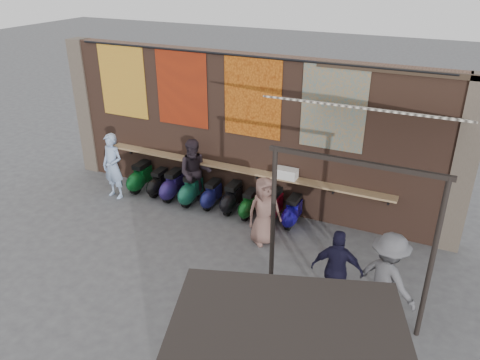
{
  "coord_description": "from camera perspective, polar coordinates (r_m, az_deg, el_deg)",
  "views": [
    {
      "loc": [
        4.76,
        -7.67,
        6.07
      ],
      "look_at": [
        0.57,
        1.2,
        1.39
      ],
      "focal_mm": 35.0,
      "sensor_mm": 36.0,
      "label": 1
    }
  ],
  "objects": [
    {
      "name": "scooter_stool_4",
      "position": [
        12.48,
        -3.44,
        -1.78
      ],
      "size": [
        0.34,
        0.75,
        0.72
      ],
      "primitive_type": null,
      "color": "#161754",
      "rests_on": "ground"
    },
    {
      "name": "awning_post_left",
      "position": [
        8.8,
        4.02,
        -5.46
      ],
      "size": [
        0.09,
        0.09,
        3.1
      ],
      "primitive_type": "cylinder",
      "color": "black",
      "rests_on": "ground"
    },
    {
      "name": "shopper_grey",
      "position": [
        8.87,
        17.48,
        -11.45
      ],
      "size": [
        1.36,
        1.15,
        1.83
      ],
      "primitive_type": "imported",
      "rotation": [
        0.0,
        0.0,
        2.66
      ],
      "color": "#56555A",
      "rests_on": "ground"
    },
    {
      "name": "pier_right",
      "position": [
        11.15,
        25.66,
        1.46
      ],
      "size": [
        0.5,
        0.5,
        4.0
      ],
      "primitive_type": "cube",
      "color": "#4C4238",
      "rests_on": "ground"
    },
    {
      "name": "scooter_stool_7",
      "position": [
        11.75,
        3.9,
        -3.3
      ],
      "size": [
        0.4,
        0.88,
        0.84
      ],
      "primitive_type": null,
      "color": "#B10D22",
      "rests_on": "ground"
    },
    {
      "name": "scooter_stool_2",
      "position": [
        12.99,
        -8.18,
        -0.65
      ],
      "size": [
        0.38,
        0.84,
        0.8
      ],
      "primitive_type": null,
      "color": "navy",
      "rests_on": "ground"
    },
    {
      "name": "tapestry_redgold",
      "position": [
        13.5,
        -14.11,
        11.62
      ],
      "size": [
        1.5,
        0.02,
        2.0
      ],
      "primitive_type": "cube",
      "color": "#9D3316",
      "rests_on": "brick_wall"
    },
    {
      "name": "scooter_stool_5",
      "position": [
        12.23,
        -0.97,
        -2.21
      ],
      "size": [
        0.36,
        0.81,
        0.76
      ],
      "primitive_type": null,
      "color": "black",
      "rests_on": "ground"
    },
    {
      "name": "shelf_box",
      "position": [
        11.6,
        5.64,
        0.81
      ],
      "size": [
        0.55,
        0.3,
        0.25
      ],
      "primitive_type": "cube",
      "color": "white",
      "rests_on": "eating_counter"
    },
    {
      "name": "tapestry_orange",
      "position": [
        11.5,
        1.52,
        10.02
      ],
      "size": [
        1.5,
        0.02,
        2.0
      ],
      "primitive_type": "cube",
      "color": "#BC6017",
      "rests_on": "brick_wall"
    },
    {
      "name": "diner_left",
      "position": [
        13.22,
        -15.23,
        1.65
      ],
      "size": [
        0.72,
        0.52,
        1.84
      ],
      "primitive_type": "imported",
      "rotation": [
        0.0,
        0.0,
        -0.13
      ],
      "color": "#91AAD3",
      "rests_on": "ground"
    },
    {
      "name": "pier_left",
      "position": [
        14.94,
        -18.04,
        8.45
      ],
      "size": [
        0.5,
        0.5,
        4.0
      ],
      "primitive_type": "cube",
      "color": "#4C4238",
      "rests_on": "ground"
    },
    {
      "name": "scooter_stool_0",
      "position": [
        13.63,
        -12.0,
        0.35
      ],
      "size": [
        0.38,
        0.85,
        0.81
      ],
      "primitive_type": null,
      "color": "#0C541F",
      "rests_on": "ground"
    },
    {
      "name": "scooter_stool_1",
      "position": [
        13.31,
        -9.88,
        -0.31
      ],
      "size": [
        0.34,
        0.75,
        0.71
      ],
      "primitive_type": null,
      "color": "black",
      "rests_on": "ground"
    },
    {
      "name": "hang_rail",
      "position": [
        11.4,
        0.13,
        14.94
      ],
      "size": [
        9.5,
        0.06,
        0.06
      ],
      "primitive_type": "cylinder",
      "rotation": [
        0.0,
        1.57,
        0.0
      ],
      "color": "black",
      "rests_on": "brick_wall"
    },
    {
      "name": "awning_ledger",
      "position": [
        10.46,
        18.27,
        12.57
      ],
      "size": [
        3.3,
        0.08,
        0.12
      ],
      "primitive_type": "cube",
      "color": "#33261C",
      "rests_on": "brick_wall"
    },
    {
      "name": "diner_right",
      "position": [
        12.44,
        -5.5,
        0.91
      ],
      "size": [
        1.11,
        1.03,
        1.84
      ],
      "primitive_type": "imported",
      "rotation": [
        0.0,
        0.0,
        0.48
      ],
      "color": "#271E26",
      "rests_on": "ground"
    },
    {
      "name": "awning_header",
      "position": [
        7.78,
        14.0,
        2.11
      ],
      "size": [
        3.0,
        0.08,
        0.08
      ],
      "primitive_type": "cube",
      "color": "black",
      "rests_on": "awning_post_left"
    },
    {
      "name": "tapestry_sun",
      "position": [
        12.42,
        -7.1,
        11.0
      ],
      "size": [
        1.5,
        0.02,
        2.0
      ],
      "primitive_type": "cube",
      "color": "red",
      "rests_on": "brick_wall"
    },
    {
      "name": "awning_post_right",
      "position": [
        8.39,
        22.32,
        -9.27
      ],
      "size": [
        0.09,
        0.09,
        3.1
      ],
      "primitive_type": "cylinder",
      "color": "black",
      "rests_on": "ground"
    },
    {
      "name": "scooter_stool_3",
      "position": [
        12.68,
        -5.91,
        -1.15
      ],
      "size": [
        0.39,
        0.86,
        0.82
      ],
      "primitive_type": null,
      "color": "#165942",
      "rests_on": "ground"
    },
    {
      "name": "shopper_navy",
      "position": [
        9.03,
        11.73,
        -10.66
      ],
      "size": [
        1.01,
        0.52,
        1.64
      ],
      "primitive_type": "imported",
      "rotation": [
        0.0,
        0.0,
        3.27
      ],
      "color": "black",
      "rests_on": "ground"
    },
    {
      "name": "eating_counter",
      "position": [
        12.14,
        -0.16,
        1.34
      ],
      "size": [
        8.0,
        0.32,
        0.05
      ],
      "primitive_type": "cube",
      "color": "#9E7A51",
      "rests_on": "brick_wall"
    },
    {
      "name": "awning_canvas",
      "position": [
        9.02,
        16.4,
        8.25
      ],
      "size": [
        3.2,
        3.28,
        0.97
      ],
      "primitive_type": "cube",
      "rotation": [
        -0.28,
        0.0,
        0.0
      ],
      "color": "beige",
      "rests_on": "brick_wall"
    },
    {
      "name": "scooter_stool_6",
      "position": [
        11.99,
        1.15,
        -2.98
      ],
      "size": [
        0.33,
        0.74,
        0.7
      ],
      "primitive_type": null,
      "color": "#0D4516",
      "rests_on": "ground"
    },
    {
      "name": "tapestry_multi",
      "position": [
        10.89,
        11.31,
        8.63
      ],
      "size": [
        1.5,
        0.02,
        2.0
      ],
      "primitive_type": "cube",
      "color": "#246986",
      "rests_on": "brick_wall"
    },
    {
      "name": "shopper_tan",
      "position": [
        10.73,
        2.96,
        -3.78
      ],
      "size": [
        0.93,
        0.95,
        1.65
      ],
      "primitive_type": "imported",
      "rotation": [
        0.0,
        0.0,
        0.82
      ],
      "color": "brown",
      "rests_on": "ground"
    },
    {
      "name": "scooter_stool_8",
      "position": [
        11.68,
        6.43,
        -3.87
      ],
      "size": [
        0.35,
        0.78,
        0.74
      ],
      "primitive_type": null,
      "color": "#140B7D",
      "rests_on": "ground"
    },
    {
      "name": "ground",
      "position": [
        10.88,
        -5.49,
        -8.54
      ],
      "size": [
        70.0,
        70.0,
        0.0
      ],
      "primitive_type": "plane",
      "color": "#474749",
      "rests_on": "ground"
    },
    {
      "name": "stall_sign",
      "position": [
        6.3,
        5.74,
        -17.78
      ],
      "size": [
        1.15,
        0.42,
        0.5
      ],
      "primitive_type": "cube",
      "rotation": [
        0.0,
        0.0,
        0.32
      ],
      "color": "gold",
      "rests_on": "market_stall"
    },
    {
      "name": "brick_wall",
      "position": [
        12.11,
        0.59,
        5.88
      ],
      "size": [
        10.0,
        0.4,
        4.0
      ],
      "primitive_type": "cube",
      "color": "brown",
      "rests_on": "ground"
    },
    {
      "name": "stall_roof",
      "position": [
        5.16,
        5.84,
        -18.51
      ],
      "size": [
        3.01,
        2.64,
        0.12
      ],
      "primitive_type": "cube",
      "rotation": [
        0.0,
        0.0,
        0.32
      ],
      "color": "black",
      "rests_on": "market_stall"
    }
  ]
}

